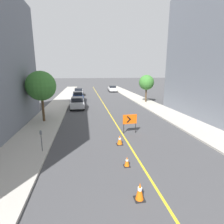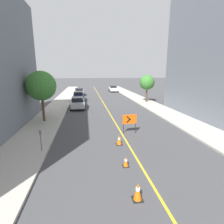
{
  "view_description": "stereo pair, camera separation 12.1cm",
  "coord_description": "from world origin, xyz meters",
  "px_view_note": "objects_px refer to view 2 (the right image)",
  "views": [
    {
      "loc": [
        -2.93,
        2.58,
        4.93
      ],
      "look_at": [
        -0.26,
        19.47,
        1.0
      ],
      "focal_mm": 28.0,
      "sensor_mm": 36.0,
      "label": 1
    },
    {
      "loc": [
        -2.81,
        2.56,
        4.93
      ],
      "look_at": [
        -0.26,
        19.47,
        1.0
      ],
      "focal_mm": 28.0,
      "sensor_mm": 36.0,
      "label": 2
    }
  ],
  "objects_px": {
    "parked_car_curb_near": "(78,103)",
    "parked_car_curb_mid": "(78,96)",
    "street_tree_left_near": "(41,86)",
    "traffic_cone_fifth": "(119,140)",
    "traffic_cone_third": "(138,191)",
    "street_tree_right_near": "(147,83)",
    "parking_meter_near_curb": "(40,136)",
    "arrow_barricade_primary": "(130,120)",
    "parked_car_opposite_side": "(113,89)",
    "traffic_cone_fourth": "(126,162)",
    "parked_car_curb_far": "(79,92)"
  },
  "relations": [
    {
      "from": "traffic_cone_fifth",
      "to": "street_tree_left_near",
      "type": "xyz_separation_m",
      "value": [
        -6.41,
        6.61,
        3.29
      ]
    },
    {
      "from": "traffic_cone_third",
      "to": "street_tree_right_near",
      "type": "distance_m",
      "value": 23.18
    },
    {
      "from": "traffic_cone_fifth",
      "to": "parking_meter_near_curb",
      "type": "relative_size",
      "value": 0.5
    },
    {
      "from": "parking_meter_near_curb",
      "to": "street_tree_left_near",
      "type": "bearing_deg",
      "value": 101.0
    },
    {
      "from": "traffic_cone_third",
      "to": "parked_car_curb_far",
      "type": "height_order",
      "value": "parked_car_curb_far"
    },
    {
      "from": "traffic_cone_fourth",
      "to": "street_tree_right_near",
      "type": "relative_size",
      "value": 0.13
    },
    {
      "from": "traffic_cone_fourth",
      "to": "parked_car_curb_mid",
      "type": "bearing_deg",
      "value": 98.17
    },
    {
      "from": "parking_meter_near_curb",
      "to": "street_tree_right_near",
      "type": "xyz_separation_m",
      "value": [
        12.68,
        16.72,
        2.17
      ]
    },
    {
      "from": "parked_car_curb_near",
      "to": "parked_car_curb_mid",
      "type": "height_order",
      "value": "same"
    },
    {
      "from": "traffic_cone_third",
      "to": "parked_car_curb_mid",
      "type": "distance_m",
      "value": 25.53
    },
    {
      "from": "traffic_cone_fifth",
      "to": "parked_car_opposite_side",
      "type": "height_order",
      "value": "parked_car_opposite_side"
    },
    {
      "from": "arrow_barricade_primary",
      "to": "parked_car_curb_mid",
      "type": "height_order",
      "value": "parked_car_curb_mid"
    },
    {
      "from": "traffic_cone_third",
      "to": "arrow_barricade_primary",
      "type": "height_order",
      "value": "arrow_barricade_primary"
    },
    {
      "from": "traffic_cone_fifth",
      "to": "street_tree_right_near",
      "type": "distance_m",
      "value": 18.13
    },
    {
      "from": "traffic_cone_fifth",
      "to": "arrow_barricade_primary",
      "type": "relative_size",
      "value": 0.43
    },
    {
      "from": "traffic_cone_fourth",
      "to": "parked_car_curb_far",
      "type": "height_order",
      "value": "parked_car_curb_far"
    },
    {
      "from": "parked_car_curb_near",
      "to": "parking_meter_near_curb",
      "type": "xyz_separation_m",
      "value": [
        -1.71,
        -13.53,
        0.29
      ]
    },
    {
      "from": "parked_car_curb_far",
      "to": "street_tree_left_near",
      "type": "bearing_deg",
      "value": -97.5
    },
    {
      "from": "traffic_cone_third",
      "to": "traffic_cone_fourth",
      "type": "distance_m",
      "value": 2.52
    },
    {
      "from": "parked_car_curb_near",
      "to": "parked_car_curb_far",
      "type": "xyz_separation_m",
      "value": [
        -0.23,
        14.02,
        0.0
      ]
    },
    {
      "from": "traffic_cone_fourth",
      "to": "parked_car_opposite_side",
      "type": "relative_size",
      "value": 0.13
    },
    {
      "from": "parked_car_curb_far",
      "to": "parked_car_opposite_side",
      "type": "xyz_separation_m",
      "value": [
        8.31,
        5.99,
        0.0
      ]
    },
    {
      "from": "traffic_cone_fourth",
      "to": "traffic_cone_fifth",
      "type": "relative_size",
      "value": 0.81
    },
    {
      "from": "traffic_cone_fourth",
      "to": "parking_meter_near_curb",
      "type": "height_order",
      "value": "parking_meter_near_curb"
    },
    {
      "from": "traffic_cone_fourth",
      "to": "street_tree_left_near",
      "type": "bearing_deg",
      "value": 123.18
    },
    {
      "from": "arrow_barricade_primary",
      "to": "street_tree_right_near",
      "type": "relative_size",
      "value": 0.36
    },
    {
      "from": "street_tree_right_near",
      "to": "parked_car_curb_near",
      "type": "bearing_deg",
      "value": -163.76
    },
    {
      "from": "traffic_cone_third",
      "to": "arrow_barricade_primary",
      "type": "xyz_separation_m",
      "value": [
        1.57,
        7.59,
        0.75
      ]
    },
    {
      "from": "parked_car_curb_far",
      "to": "street_tree_right_near",
      "type": "bearing_deg",
      "value": -43.51
    },
    {
      "from": "street_tree_right_near",
      "to": "parked_car_opposite_side",
      "type": "bearing_deg",
      "value": 99.74
    },
    {
      "from": "arrow_barricade_primary",
      "to": "parked_car_curb_mid",
      "type": "relative_size",
      "value": 0.36
    },
    {
      "from": "parking_meter_near_curb",
      "to": "arrow_barricade_primary",
      "type": "bearing_deg",
      "value": 23.44
    },
    {
      "from": "parked_car_curb_mid",
      "to": "street_tree_right_near",
      "type": "distance_m",
      "value": 12.0
    },
    {
      "from": "parked_car_curb_near",
      "to": "parking_meter_near_curb",
      "type": "bearing_deg",
      "value": -98.45
    },
    {
      "from": "parked_car_curb_far",
      "to": "parking_meter_near_curb",
      "type": "bearing_deg",
      "value": -92.55
    },
    {
      "from": "parked_car_curb_far",
      "to": "parked_car_opposite_side",
      "type": "height_order",
      "value": "same"
    },
    {
      "from": "street_tree_left_near",
      "to": "traffic_cone_fifth",
      "type": "bearing_deg",
      "value": -45.89
    },
    {
      "from": "parked_car_curb_far",
      "to": "traffic_cone_fourth",
      "type": "bearing_deg",
      "value": -83.1
    },
    {
      "from": "arrow_barricade_primary",
      "to": "parking_meter_near_curb",
      "type": "relative_size",
      "value": 1.16
    },
    {
      "from": "street_tree_left_near",
      "to": "arrow_barricade_primary",
      "type": "bearing_deg",
      "value": -30.0
    },
    {
      "from": "parked_car_curb_near",
      "to": "street_tree_left_near",
      "type": "height_order",
      "value": "street_tree_left_near"
    },
    {
      "from": "parked_car_curb_near",
      "to": "parked_car_curb_mid",
      "type": "xyz_separation_m",
      "value": [
        -0.17,
        6.94,
        0.0
      ]
    },
    {
      "from": "parked_car_curb_near",
      "to": "parked_car_curb_far",
      "type": "bearing_deg",
      "value": 89.69
    },
    {
      "from": "parked_car_curb_far",
      "to": "parking_meter_near_curb",
      "type": "distance_m",
      "value": 27.59
    },
    {
      "from": "parked_car_curb_near",
      "to": "parked_car_opposite_side",
      "type": "height_order",
      "value": "same"
    },
    {
      "from": "arrow_barricade_primary",
      "to": "parked_car_opposite_side",
      "type": "height_order",
      "value": "parked_car_opposite_side"
    },
    {
      "from": "traffic_cone_third",
      "to": "parking_meter_near_curb",
      "type": "distance_m",
      "value": 6.81
    },
    {
      "from": "parking_meter_near_curb",
      "to": "traffic_cone_third",
      "type": "bearing_deg",
      "value": -45.86
    },
    {
      "from": "parked_car_curb_far",
      "to": "parking_meter_near_curb",
      "type": "height_order",
      "value": "parked_car_curb_far"
    },
    {
      "from": "parking_meter_near_curb",
      "to": "traffic_cone_fifth",
      "type": "bearing_deg",
      "value": 6.23
    }
  ]
}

